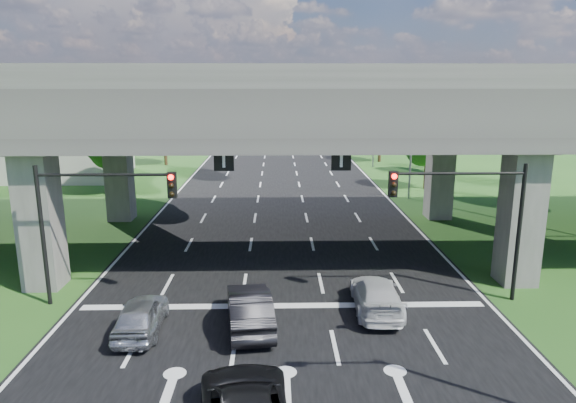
{
  "coord_description": "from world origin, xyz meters",
  "views": [
    {
      "loc": [
        -0.24,
        -16.64,
        9.25
      ],
      "look_at": [
        0.32,
        9.28,
        3.22
      ],
      "focal_mm": 32.0,
      "sensor_mm": 36.0,
      "label": 1
    }
  ],
  "objects_px": {
    "signal_left": "(93,209)",
    "streetlight_far": "(407,127)",
    "car_silver": "(141,315)",
    "car_dark": "(250,308)",
    "signal_right": "(471,207)",
    "streetlight_beyond": "(371,114)",
    "car_white": "(376,295)"
  },
  "relations": [
    {
      "from": "signal_right",
      "to": "signal_left",
      "type": "relative_size",
      "value": 1.0
    },
    {
      "from": "streetlight_far",
      "to": "car_white",
      "type": "relative_size",
      "value": 2.18
    },
    {
      "from": "streetlight_far",
      "to": "car_white",
      "type": "bearing_deg",
      "value": -106.61
    },
    {
      "from": "car_silver",
      "to": "car_dark",
      "type": "distance_m",
      "value": 4.09
    },
    {
      "from": "signal_left",
      "to": "streetlight_far",
      "type": "bearing_deg",
      "value": 48.22
    },
    {
      "from": "signal_left",
      "to": "streetlight_beyond",
      "type": "xyz_separation_m",
      "value": [
        17.92,
        36.06,
        1.66
      ]
    },
    {
      "from": "signal_right",
      "to": "car_silver",
      "type": "relative_size",
      "value": 1.53
    },
    {
      "from": "signal_right",
      "to": "car_dark",
      "type": "height_order",
      "value": "signal_right"
    },
    {
      "from": "streetlight_beyond",
      "to": "car_white",
      "type": "xyz_separation_m",
      "value": [
        -6.26,
        -37.0,
        -5.15
      ]
    },
    {
      "from": "signal_right",
      "to": "car_silver",
      "type": "distance_m",
      "value": 13.92
    },
    {
      "from": "car_silver",
      "to": "car_white",
      "type": "distance_m",
      "value": 9.38
    },
    {
      "from": "streetlight_beyond",
      "to": "signal_right",
      "type": "bearing_deg",
      "value": -93.61
    },
    {
      "from": "streetlight_far",
      "to": "car_dark",
      "type": "relative_size",
      "value": 2.17
    },
    {
      "from": "streetlight_beyond",
      "to": "car_silver",
      "type": "xyz_separation_m",
      "value": [
        -15.5,
        -38.67,
        -5.15
      ]
    },
    {
      "from": "signal_right",
      "to": "signal_left",
      "type": "height_order",
      "value": "same"
    },
    {
      "from": "signal_left",
      "to": "car_dark",
      "type": "relative_size",
      "value": 1.3
    },
    {
      "from": "car_silver",
      "to": "car_dark",
      "type": "relative_size",
      "value": 0.85
    },
    {
      "from": "car_white",
      "to": "signal_left",
      "type": "bearing_deg",
      "value": -2.23
    },
    {
      "from": "car_silver",
      "to": "signal_right",
      "type": "bearing_deg",
      "value": -170.32
    },
    {
      "from": "signal_left",
      "to": "car_silver",
      "type": "height_order",
      "value": "signal_left"
    },
    {
      "from": "signal_right",
      "to": "car_dark",
      "type": "relative_size",
      "value": 1.3
    },
    {
      "from": "streetlight_far",
      "to": "streetlight_beyond",
      "type": "distance_m",
      "value": 16.0
    },
    {
      "from": "streetlight_far",
      "to": "car_dark",
      "type": "xyz_separation_m",
      "value": [
        -11.42,
        -22.34,
        -5.06
      ]
    },
    {
      "from": "signal_right",
      "to": "car_white",
      "type": "xyz_separation_m",
      "value": [
        -3.99,
        -0.94,
        -3.49
      ]
    },
    {
      "from": "signal_left",
      "to": "car_dark",
      "type": "xyz_separation_m",
      "value": [
        6.5,
        -2.28,
        -3.4
      ]
    },
    {
      "from": "car_dark",
      "to": "signal_left",
      "type": "bearing_deg",
      "value": -26.44
    },
    {
      "from": "streetlight_beyond",
      "to": "car_silver",
      "type": "relative_size",
      "value": 2.54
    },
    {
      "from": "signal_right",
      "to": "car_white",
      "type": "relative_size",
      "value": 1.31
    },
    {
      "from": "signal_left",
      "to": "car_white",
      "type": "bearing_deg",
      "value": -4.62
    },
    {
      "from": "signal_right",
      "to": "car_white",
      "type": "bearing_deg",
      "value": -166.71
    },
    {
      "from": "car_white",
      "to": "car_dark",
      "type": "bearing_deg",
      "value": 16.93
    },
    {
      "from": "signal_left",
      "to": "streetlight_far",
      "type": "height_order",
      "value": "streetlight_far"
    }
  ]
}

